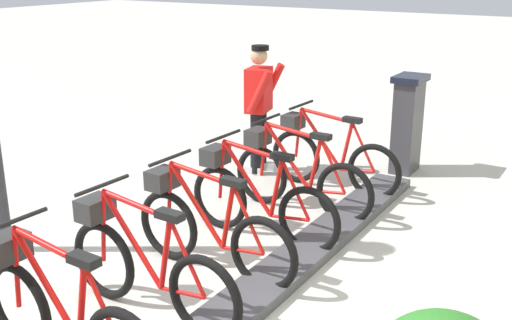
{
  "coord_description": "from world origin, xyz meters",
  "views": [
    {
      "loc": [
        -2.38,
        3.39,
        2.66
      ],
      "look_at": [
        0.5,
        -1.25,
        0.9
      ],
      "focal_mm": 43.48,
      "sensor_mm": 36.0,
      "label": 1
    }
  ],
  "objects_px": {
    "bike_docked_2": "(256,198)",
    "bike_docked_4": "(143,264)",
    "bike_docked_0": "(328,155)",
    "bike_docked_1": "(296,175)",
    "bike_docked_3": "(207,227)",
    "bike_docked_5": "(60,314)",
    "payment_kiosk": "(407,122)",
    "worker_near_rack": "(259,105)"
  },
  "relations": [
    {
      "from": "bike_docked_2",
      "to": "bike_docked_4",
      "type": "height_order",
      "value": "same"
    },
    {
      "from": "bike_docked_0",
      "to": "bike_docked_4",
      "type": "relative_size",
      "value": 1.0
    },
    {
      "from": "bike_docked_1",
      "to": "bike_docked_2",
      "type": "bearing_deg",
      "value": 90.0
    },
    {
      "from": "bike_docked_0",
      "to": "bike_docked_3",
      "type": "distance_m",
      "value": 2.48
    },
    {
      "from": "bike_docked_4",
      "to": "bike_docked_1",
      "type": "bearing_deg",
      "value": -90.0
    },
    {
      "from": "bike_docked_5",
      "to": "payment_kiosk",
      "type": "bearing_deg",
      "value": -96.18
    },
    {
      "from": "payment_kiosk",
      "to": "bike_docked_1",
      "type": "height_order",
      "value": "payment_kiosk"
    },
    {
      "from": "bike_docked_5",
      "to": "bike_docked_3",
      "type": "bearing_deg",
      "value": -90.0
    },
    {
      "from": "bike_docked_1",
      "to": "bike_docked_3",
      "type": "relative_size",
      "value": 1.0
    },
    {
      "from": "worker_near_rack",
      "to": "bike_docked_1",
      "type": "bearing_deg",
      "value": 137.99
    },
    {
      "from": "bike_docked_4",
      "to": "bike_docked_0",
      "type": "bearing_deg",
      "value": -90.0
    },
    {
      "from": "bike_docked_0",
      "to": "bike_docked_3",
      "type": "xyz_separation_m",
      "value": [
        0.0,
        2.48,
        0.0
      ]
    },
    {
      "from": "bike_docked_0",
      "to": "bike_docked_4",
      "type": "distance_m",
      "value": 3.31
    },
    {
      "from": "bike_docked_4",
      "to": "worker_near_rack",
      "type": "height_order",
      "value": "worker_near_rack"
    },
    {
      "from": "bike_docked_4",
      "to": "bike_docked_5",
      "type": "distance_m",
      "value": 0.83
    },
    {
      "from": "payment_kiosk",
      "to": "bike_docked_0",
      "type": "distance_m",
      "value": 1.31
    },
    {
      "from": "bike_docked_3",
      "to": "worker_near_rack",
      "type": "bearing_deg",
      "value": -68.06
    },
    {
      "from": "payment_kiosk",
      "to": "bike_docked_3",
      "type": "bearing_deg",
      "value": 81.05
    },
    {
      "from": "bike_docked_3",
      "to": "payment_kiosk",
      "type": "bearing_deg",
      "value": -98.95
    },
    {
      "from": "bike_docked_0",
      "to": "bike_docked_2",
      "type": "relative_size",
      "value": 1.0
    },
    {
      "from": "bike_docked_1",
      "to": "bike_docked_0",
      "type": "bearing_deg",
      "value": -90.0
    },
    {
      "from": "payment_kiosk",
      "to": "bike_docked_3",
      "type": "distance_m",
      "value": 3.68
    },
    {
      "from": "bike_docked_1",
      "to": "bike_docked_5",
      "type": "distance_m",
      "value": 3.31
    },
    {
      "from": "payment_kiosk",
      "to": "bike_docked_1",
      "type": "relative_size",
      "value": 0.74
    },
    {
      "from": "bike_docked_3",
      "to": "worker_near_rack",
      "type": "xyz_separation_m",
      "value": [
        1.04,
        -2.59,
        0.48
      ]
    },
    {
      "from": "bike_docked_2",
      "to": "bike_docked_3",
      "type": "xyz_separation_m",
      "value": [
        0.0,
        0.83,
        0.0
      ]
    },
    {
      "from": "bike_docked_3",
      "to": "worker_near_rack",
      "type": "height_order",
      "value": "worker_near_rack"
    },
    {
      "from": "bike_docked_1",
      "to": "bike_docked_2",
      "type": "xyz_separation_m",
      "value": [
        0.0,
        0.83,
        0.0
      ]
    },
    {
      "from": "bike_docked_1",
      "to": "bike_docked_3",
      "type": "height_order",
      "value": "same"
    },
    {
      "from": "bike_docked_4",
      "to": "worker_near_rack",
      "type": "xyz_separation_m",
      "value": [
        1.04,
        -3.42,
        0.48
      ]
    },
    {
      "from": "bike_docked_3",
      "to": "worker_near_rack",
      "type": "relative_size",
      "value": 1.04
    },
    {
      "from": "bike_docked_0",
      "to": "worker_near_rack",
      "type": "bearing_deg",
      "value": -6.27
    },
    {
      "from": "bike_docked_3",
      "to": "bike_docked_4",
      "type": "height_order",
      "value": "same"
    },
    {
      "from": "bike_docked_2",
      "to": "payment_kiosk",
      "type": "bearing_deg",
      "value": -101.53
    },
    {
      "from": "bike_docked_1",
      "to": "bike_docked_5",
      "type": "height_order",
      "value": "same"
    },
    {
      "from": "bike_docked_2",
      "to": "bike_docked_5",
      "type": "relative_size",
      "value": 1.0
    },
    {
      "from": "payment_kiosk",
      "to": "bike_docked_4",
      "type": "relative_size",
      "value": 0.74
    },
    {
      "from": "bike_docked_2",
      "to": "bike_docked_0",
      "type": "bearing_deg",
      "value": -90.0
    },
    {
      "from": "bike_docked_0",
      "to": "bike_docked_1",
      "type": "bearing_deg",
      "value": 90.0
    },
    {
      "from": "bike_docked_4",
      "to": "worker_near_rack",
      "type": "bearing_deg",
      "value": -73.01
    },
    {
      "from": "payment_kiosk",
      "to": "bike_docked_4",
      "type": "height_order",
      "value": "payment_kiosk"
    },
    {
      "from": "payment_kiosk",
      "to": "bike_docked_0",
      "type": "relative_size",
      "value": 0.74
    }
  ]
}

